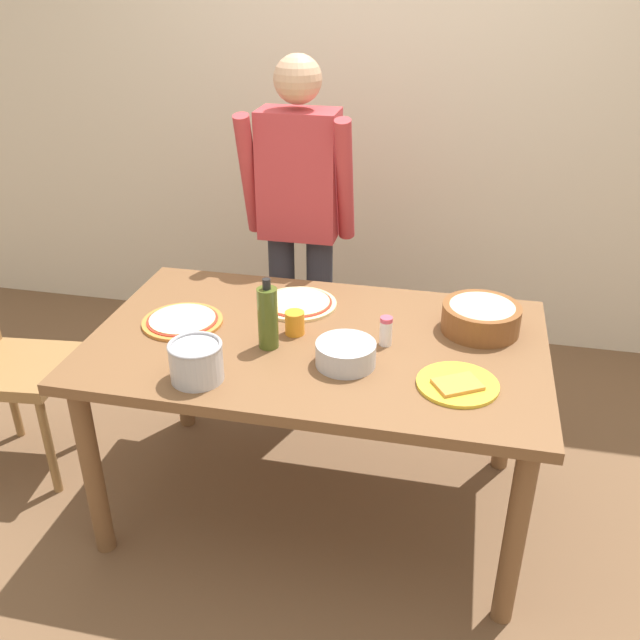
# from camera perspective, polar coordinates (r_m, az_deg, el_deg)

# --- Properties ---
(ground) EXTENTS (8.00, 8.00, 0.00)m
(ground) POSITION_cam_1_polar(r_m,az_deg,el_deg) (2.90, -0.22, -14.80)
(ground) COLOR brown
(wall_back) EXTENTS (5.60, 0.10, 2.60)m
(wall_back) POSITION_cam_1_polar(r_m,az_deg,el_deg) (3.77, 5.33, 17.58)
(wall_back) COLOR beige
(wall_back) RESTS_ON ground
(dining_table) EXTENTS (1.60, 0.96, 0.76)m
(dining_table) POSITION_cam_1_polar(r_m,az_deg,el_deg) (2.49, -0.25, -3.39)
(dining_table) COLOR brown
(dining_table) RESTS_ON ground
(person_cook) EXTENTS (0.49, 0.25, 1.62)m
(person_cook) POSITION_cam_1_polar(r_m,az_deg,el_deg) (3.10, -1.70, 8.55)
(person_cook) COLOR #2D2D38
(person_cook) RESTS_ON ground
(pizza_raw_on_board) EXTENTS (0.30, 0.30, 0.02)m
(pizza_raw_on_board) POSITION_cam_1_polar(r_m,az_deg,el_deg) (2.68, -1.80, 1.39)
(pizza_raw_on_board) COLOR beige
(pizza_raw_on_board) RESTS_ON dining_table
(pizza_cooked_on_tray) EXTENTS (0.30, 0.30, 0.02)m
(pizza_cooked_on_tray) POSITION_cam_1_polar(r_m,az_deg,el_deg) (2.60, -11.27, -0.06)
(pizza_cooked_on_tray) COLOR #C67A33
(pizza_cooked_on_tray) RESTS_ON dining_table
(plate_with_slice) EXTENTS (0.26, 0.26, 0.02)m
(plate_with_slice) POSITION_cam_1_polar(r_m,az_deg,el_deg) (2.22, 11.27, -5.21)
(plate_with_slice) COLOR gold
(plate_with_slice) RESTS_ON dining_table
(popcorn_bowl) EXTENTS (0.28, 0.28, 0.11)m
(popcorn_bowl) POSITION_cam_1_polar(r_m,az_deg,el_deg) (2.54, 13.15, 0.39)
(popcorn_bowl) COLOR brown
(popcorn_bowl) RESTS_ON dining_table
(mixing_bowl_steel) EXTENTS (0.20, 0.20, 0.08)m
(mixing_bowl_steel) POSITION_cam_1_polar(r_m,az_deg,el_deg) (2.28, 2.13, -2.80)
(mixing_bowl_steel) COLOR #B7B7BC
(mixing_bowl_steel) RESTS_ON dining_table
(olive_oil_bottle) EXTENTS (0.07, 0.07, 0.26)m
(olive_oil_bottle) POSITION_cam_1_polar(r_m,az_deg,el_deg) (2.35, -4.32, 0.23)
(olive_oil_bottle) COLOR #47561E
(olive_oil_bottle) RESTS_ON dining_table
(steel_pot) EXTENTS (0.17, 0.17, 0.13)m
(steel_pot) POSITION_cam_1_polar(r_m,az_deg,el_deg) (2.22, -10.17, -3.35)
(steel_pot) COLOR #B7B7BC
(steel_pot) RESTS_ON dining_table
(cup_orange) EXTENTS (0.07, 0.07, 0.08)m
(cup_orange) POSITION_cam_1_polar(r_m,az_deg,el_deg) (2.46, -2.10, -0.24)
(cup_orange) COLOR orange
(cup_orange) RESTS_ON dining_table
(salt_shaker) EXTENTS (0.04, 0.04, 0.11)m
(salt_shaker) POSITION_cam_1_polar(r_m,az_deg,el_deg) (2.40, 5.45, -0.91)
(salt_shaker) COLOR white
(salt_shaker) RESTS_ON dining_table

